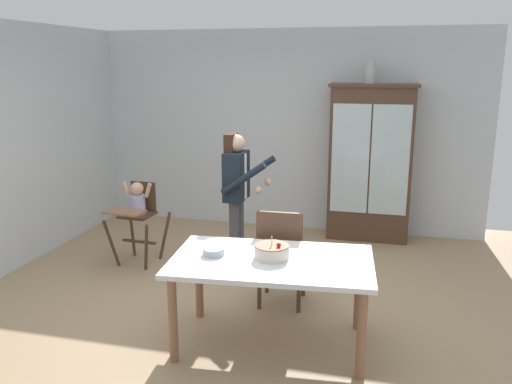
# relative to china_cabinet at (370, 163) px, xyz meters

# --- Properties ---
(ground_plane) EXTENTS (6.24, 6.24, 0.00)m
(ground_plane) POSITION_rel_china_cabinet_xyz_m (-1.16, -2.37, -1.01)
(ground_plane) COLOR tan
(wall_back) EXTENTS (5.32, 0.06, 2.70)m
(wall_back) POSITION_rel_china_cabinet_xyz_m (-1.16, 0.26, 0.34)
(wall_back) COLOR silver
(wall_back) RESTS_ON ground_plane
(china_cabinet) EXTENTS (1.09, 0.48, 2.00)m
(china_cabinet) POSITION_rel_china_cabinet_xyz_m (0.00, 0.00, 0.00)
(china_cabinet) COLOR #4C3323
(china_cabinet) RESTS_ON ground_plane
(ceramic_vase) EXTENTS (0.13, 0.13, 0.27)m
(ceramic_vase) POSITION_rel_china_cabinet_xyz_m (-0.06, 0.00, 1.11)
(ceramic_vase) COLOR #B2B7B2
(ceramic_vase) RESTS_ON china_cabinet
(high_chair_with_toddler) EXTENTS (0.61, 0.71, 0.95)m
(high_chair_with_toddler) POSITION_rel_china_cabinet_xyz_m (-2.51, -1.56, -0.35)
(high_chair_with_toddler) COLOR #4C3323
(high_chair_with_toddler) RESTS_ON ground_plane
(adult_person) EXTENTS (0.50, 0.49, 1.53)m
(adult_person) POSITION_rel_china_cabinet_xyz_m (-1.34, -1.54, -0.04)
(adult_person) COLOR #47474C
(adult_person) RESTS_ON ground_plane
(dining_table) EXTENTS (1.66, 1.06, 0.74)m
(dining_table) POSITION_rel_china_cabinet_xyz_m (-0.64, -2.97, -0.36)
(dining_table) COLOR silver
(dining_table) RESTS_ON ground_plane
(birthday_cake) EXTENTS (0.28, 0.28, 0.19)m
(birthday_cake) POSITION_rel_china_cabinet_xyz_m (-0.64, -2.94, -0.21)
(birthday_cake) COLOR beige
(birthday_cake) RESTS_ON dining_table
(serving_bowl) EXTENTS (0.18, 0.18, 0.05)m
(serving_bowl) POSITION_rel_china_cabinet_xyz_m (-1.11, -2.98, -0.24)
(serving_bowl) COLOR #B2BCC6
(serving_bowl) RESTS_ON dining_table
(dining_chair_far_side) EXTENTS (0.46, 0.46, 0.96)m
(dining_chair_far_side) POSITION_rel_china_cabinet_xyz_m (-0.70, -2.28, -0.45)
(dining_chair_far_side) COLOR #4C3323
(dining_chair_far_side) RESTS_ON ground_plane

